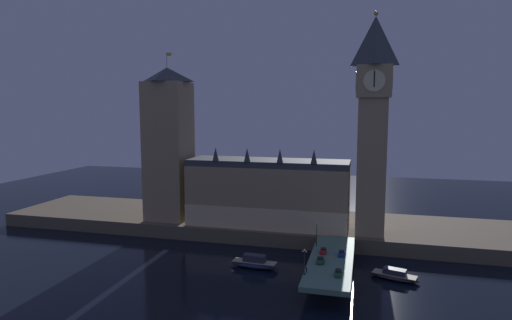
# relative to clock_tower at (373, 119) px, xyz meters

# --- Properties ---
(ground_plane) EXTENTS (400.00, 400.00, 0.00)m
(ground_plane) POSITION_rel_clock_tower_xyz_m (-42.62, -26.51, -46.88)
(ground_plane) COLOR black
(embankment) EXTENTS (220.00, 42.00, 5.29)m
(embankment) POSITION_rel_clock_tower_xyz_m (-42.62, 12.49, -44.24)
(embankment) COLOR brown
(embankment) RESTS_ON ground_plane
(parliament_hall) EXTENTS (62.06, 18.74, 30.76)m
(parliament_hall) POSITION_rel_clock_tower_xyz_m (-38.57, 3.19, -28.83)
(parliament_hall) COLOR tan
(parliament_hall) RESTS_ON embankment
(clock_tower) EXTENTS (12.32, 12.43, 78.51)m
(clock_tower) POSITION_rel_clock_tower_xyz_m (0.00, 0.00, 0.00)
(clock_tower) COLOR tan
(clock_tower) RESTS_ON embankment
(victoria_tower) EXTENTS (16.58, 16.58, 67.68)m
(victoria_tower) POSITION_rel_clock_tower_xyz_m (-80.26, 3.12, -10.65)
(victoria_tower) COLOR tan
(victoria_tower) RESTS_ON embankment
(bridge) EXTENTS (12.84, 46.00, 5.95)m
(bridge) POSITION_rel_clock_tower_xyz_m (-11.19, -31.51, -42.72)
(bridge) COLOR slate
(bridge) RESTS_ON ground_plane
(car_northbound_lead) EXTENTS (1.88, 4.55, 1.45)m
(car_northbound_lead) POSITION_rel_clock_tower_xyz_m (-14.02, -27.05, -40.26)
(car_northbound_lead) COLOR red
(car_northbound_lead) RESTS_ON bridge
(car_northbound_trail) EXTENTS (2.11, 4.28, 1.53)m
(car_northbound_trail) POSITION_rel_clock_tower_xyz_m (-14.02, -35.85, -40.21)
(car_northbound_trail) COLOR #235633
(car_northbound_trail) RESTS_ON bridge
(car_southbound_lead) EXTENTS (1.84, 4.53, 1.48)m
(car_southbound_lead) POSITION_rel_clock_tower_xyz_m (-8.37, -44.20, -40.24)
(car_southbound_lead) COLOR #235633
(car_southbound_lead) RESTS_ON bridge
(car_southbound_trail) EXTENTS (1.88, 4.18, 1.52)m
(car_southbound_trail) POSITION_rel_clock_tower_xyz_m (-8.37, -28.19, -40.23)
(car_southbound_trail) COLOR navy
(car_southbound_trail) RESTS_ON bridge
(pedestrian_near_rail) EXTENTS (0.38, 0.38, 1.83)m
(pedestrian_near_rail) POSITION_rel_clock_tower_xyz_m (-16.84, -44.78, -39.96)
(pedestrian_near_rail) COLOR black
(pedestrian_near_rail) RESTS_ON bridge
(pedestrian_far_rail) EXTENTS (0.38, 0.38, 1.83)m
(pedestrian_far_rail) POSITION_rel_clock_tower_xyz_m (-16.84, -20.93, -39.96)
(pedestrian_far_rail) COLOR black
(pedestrian_far_rail) RESTS_ON bridge
(street_lamp_near) EXTENTS (1.34, 0.60, 7.12)m
(street_lamp_near) POSITION_rel_clock_tower_xyz_m (-17.24, -46.23, -36.49)
(street_lamp_near) COLOR #2D3333
(street_lamp_near) RESTS_ON bridge
(street_lamp_far) EXTENTS (1.34, 0.60, 6.96)m
(street_lamp_far) POSITION_rel_clock_tower_xyz_m (-17.24, -16.79, -36.59)
(street_lamp_far) COLOR #2D3333
(street_lamp_far) RESTS_ON bridge
(boat_upstream) EXTENTS (16.14, 5.56, 4.34)m
(boat_upstream) POSITION_rel_clock_tower_xyz_m (-35.39, -29.76, -45.30)
(boat_upstream) COLOR #1E2842
(boat_upstream) RESTS_ON ground_plane
(boat_downstream) EXTENTS (15.09, 8.59, 3.29)m
(boat_downstream) POSITION_rel_clock_tower_xyz_m (7.26, -28.42, -45.68)
(boat_downstream) COLOR #28282D
(boat_downstream) RESTS_ON ground_plane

